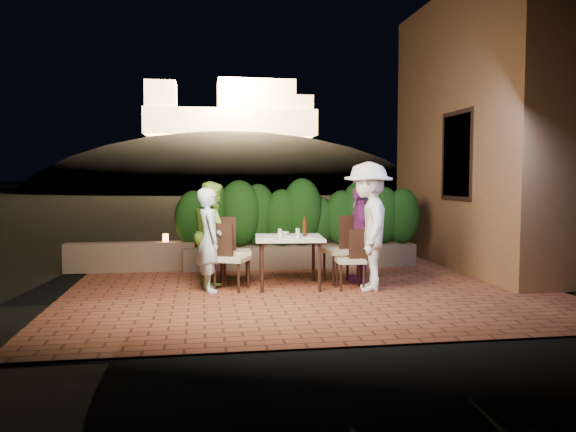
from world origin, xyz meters
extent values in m
plane|color=black|center=(0.00, 0.00, -0.02)|extent=(400.00, 400.00, 0.00)
cube|color=brown|center=(0.00, 0.50, -0.07)|extent=(7.00, 6.00, 0.15)
cube|color=brown|center=(3.60, 2.00, 2.50)|extent=(1.60, 5.00, 5.00)
cube|color=black|center=(2.82, 1.50, 2.00)|extent=(0.08, 1.00, 1.40)
cube|color=black|center=(2.81, 1.50, 2.00)|extent=(0.06, 1.15, 1.55)
cube|color=brown|center=(0.20, 2.30, 0.20)|extent=(4.20, 0.55, 0.40)
cube|color=brown|center=(-2.80, 2.30, 0.25)|extent=(2.20, 0.30, 0.50)
ellipsoid|color=black|center=(2.00, 60.00, -4.00)|extent=(52.00, 40.00, 22.00)
cylinder|color=white|center=(-0.62, 0.34, 0.76)|extent=(0.23, 0.23, 0.01)
cylinder|color=white|center=(-0.55, 0.73, 0.76)|extent=(0.19, 0.19, 0.01)
cylinder|color=white|center=(-0.01, 0.31, 0.76)|extent=(0.23, 0.23, 0.01)
cylinder|color=white|center=(0.01, 0.73, 0.76)|extent=(0.21, 0.21, 0.01)
cylinder|color=white|center=(-0.28, 0.52, 0.76)|extent=(0.21, 0.21, 0.01)
cylinder|color=white|center=(-0.31, 0.17, 0.76)|extent=(0.24, 0.24, 0.01)
cylinder|color=silver|center=(-0.45, 0.41, 0.80)|extent=(0.06, 0.06, 0.10)
cylinder|color=silver|center=(-0.40, 0.73, 0.80)|extent=(0.06, 0.06, 0.10)
cylinder|color=silver|center=(-0.17, 0.45, 0.80)|extent=(0.06, 0.06, 0.10)
cylinder|color=silver|center=(-0.13, 0.68, 0.80)|extent=(0.06, 0.06, 0.11)
imported|color=white|center=(-0.33, 0.84, 0.77)|extent=(0.20, 0.20, 0.04)
imported|color=#C6E9FE|center=(-1.47, 0.37, 0.74)|extent=(0.45, 0.60, 1.48)
imported|color=#8BCA3F|center=(-1.41, 0.90, 0.78)|extent=(0.65, 0.80, 1.57)
imported|color=white|center=(0.80, 0.11, 0.93)|extent=(0.92, 1.31, 1.85)
imported|color=#732776|center=(0.86, 0.72, 0.76)|extent=(0.55, 0.95, 1.51)
cylinder|color=orange|center=(-2.20, 2.30, 0.57)|extent=(0.10, 0.10, 0.14)
camera|label=1|loc=(-1.58, -7.66, 1.64)|focal=35.00mm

